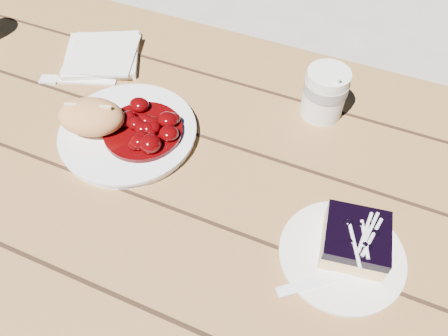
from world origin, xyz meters
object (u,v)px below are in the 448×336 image
at_px(picnic_table, 268,247).
at_px(dessert_plate, 341,256).
at_px(blueberry_cake, 355,240).
at_px(bread_roll, 91,117).
at_px(main_plate, 128,133).
at_px(coffee_cup, 325,93).

distance_m(picnic_table, dessert_plate, 0.21).
relative_size(dessert_plate, blueberry_cake, 1.73).
xyz_separation_m(bread_roll, blueberry_cake, (0.48, -0.05, -0.01)).
bearing_deg(blueberry_cake, main_plate, 161.43).
height_order(picnic_table, bread_roll, bread_roll).
relative_size(bread_roll, blueberry_cake, 1.13).
xyz_separation_m(main_plate, blueberry_cake, (0.42, -0.07, 0.03)).
bearing_deg(dessert_plate, picnic_table, 154.79).
bearing_deg(dessert_plate, bread_roll, 171.99).
xyz_separation_m(bread_roll, dessert_plate, (0.47, -0.07, -0.04)).
height_order(blueberry_cake, coffee_cup, coffee_cup).
distance_m(picnic_table, blueberry_cake, 0.24).
relative_size(main_plate, coffee_cup, 2.49).
relative_size(dessert_plate, coffee_cup, 1.85).
bearing_deg(main_plate, bread_roll, -160.02).
bearing_deg(coffee_cup, main_plate, -147.13).
bearing_deg(picnic_table, bread_roll, 178.59).
xyz_separation_m(picnic_table, main_plate, (-0.29, 0.03, 0.17)).
height_order(main_plate, dessert_plate, main_plate).
bearing_deg(bread_roll, coffee_cup, 31.09).
distance_m(picnic_table, main_plate, 0.34).
bearing_deg(main_plate, picnic_table, -5.58).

